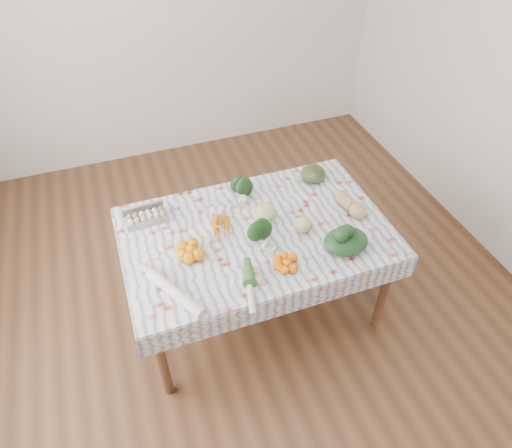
# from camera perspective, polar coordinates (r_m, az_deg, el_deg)

# --- Properties ---
(ground) EXTENTS (4.50, 4.50, 0.00)m
(ground) POSITION_cam_1_polar(r_m,az_deg,el_deg) (3.42, 0.00, -10.09)
(ground) COLOR #55331D
(ground) RESTS_ON ground
(wall_back) EXTENTS (4.00, 0.04, 2.80)m
(wall_back) POSITION_cam_1_polar(r_m,az_deg,el_deg) (4.45, -10.93, 24.85)
(wall_back) COLOR silver
(wall_back) RESTS_ON ground
(dining_table) EXTENTS (1.60, 1.00, 0.75)m
(dining_table) POSITION_cam_1_polar(r_m,az_deg,el_deg) (2.91, 0.00, -2.04)
(dining_table) COLOR brown
(dining_table) RESTS_ON ground
(tablecloth) EXTENTS (1.66, 1.06, 0.01)m
(tablecloth) POSITION_cam_1_polar(r_m,az_deg,el_deg) (2.85, 0.00, -0.94)
(tablecloth) COLOR white
(tablecloth) RESTS_ON dining_table
(egg_carton) EXTENTS (0.27, 0.12, 0.07)m
(egg_carton) POSITION_cam_1_polar(r_m,az_deg,el_deg) (2.96, -13.53, 0.69)
(egg_carton) COLOR gray
(egg_carton) RESTS_ON tablecloth
(carrot_bunch) EXTENTS (0.23, 0.21, 0.04)m
(carrot_bunch) POSITION_cam_1_polar(r_m,az_deg,el_deg) (2.87, -4.54, -0.15)
(carrot_bunch) COLOR orange
(carrot_bunch) RESTS_ON tablecloth
(kale_bunch) EXTENTS (0.18, 0.18, 0.13)m
(kale_bunch) POSITION_cam_1_polar(r_m,az_deg,el_deg) (3.05, -1.53, 4.15)
(kale_bunch) COLOR #1B3916
(kale_bunch) RESTS_ON tablecloth
(kabocha_squash) EXTENTS (0.22, 0.22, 0.11)m
(kabocha_squash) POSITION_cam_1_polar(r_m,az_deg,el_deg) (3.24, 7.16, 6.27)
(kabocha_squash) COLOR #384822
(kabocha_squash) RESTS_ON tablecloth
(cabbage) EXTENTS (0.18, 0.18, 0.14)m
(cabbage) POSITION_cam_1_polar(r_m,az_deg,el_deg) (2.87, 1.20, 1.32)
(cabbage) COLOR #B3C584
(cabbage) RESTS_ON tablecloth
(butternut_squash) EXTENTS (0.15, 0.25, 0.11)m
(butternut_squash) POSITION_cam_1_polar(r_m,az_deg,el_deg) (3.02, 11.90, 2.39)
(butternut_squash) COLOR tan
(butternut_squash) RESTS_ON tablecloth
(orange_cluster) EXTENTS (0.26, 0.26, 0.08)m
(orange_cluster) POSITION_cam_1_polar(r_m,az_deg,el_deg) (2.70, -8.15, -3.31)
(orange_cluster) COLOR orange
(orange_cluster) RESTS_ON tablecloth
(broccoli) EXTENTS (0.21, 0.21, 0.11)m
(broccoli) POSITION_cam_1_polar(r_m,az_deg,el_deg) (2.72, 0.43, -1.86)
(broccoli) COLOR #174114
(broccoli) RESTS_ON tablecloth
(mandarin_cluster) EXTENTS (0.24, 0.24, 0.06)m
(mandarin_cluster) POSITION_cam_1_polar(r_m,az_deg,el_deg) (2.63, 3.88, -4.80)
(mandarin_cluster) COLOR #FF6F03
(mandarin_cluster) RESTS_ON tablecloth
(grapefruit) EXTENTS (0.13, 0.13, 0.10)m
(grapefruit) POSITION_cam_1_polar(r_m,az_deg,el_deg) (2.83, 5.95, -0.10)
(grapefruit) COLOR #CED072
(grapefruit) RESTS_ON tablecloth
(spinach_bag) EXTENTS (0.32, 0.28, 0.12)m
(spinach_bag) POSITION_cam_1_polar(r_m,az_deg,el_deg) (2.75, 11.16, -2.15)
(spinach_bag) COLOR #143216
(spinach_bag) RESTS_ON tablecloth
(daikon) EXTENTS (0.27, 0.43, 0.06)m
(daikon) POSITION_cam_1_polar(r_m,az_deg,el_deg) (2.52, -10.06, -8.45)
(daikon) COLOR silver
(daikon) RESTS_ON tablecloth
(leek) EXTENTS (0.13, 0.36, 0.04)m
(leek) POSITION_cam_1_polar(r_m,az_deg,el_deg) (2.52, -0.77, -7.93)
(leek) COLOR beige
(leek) RESTS_ON tablecloth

